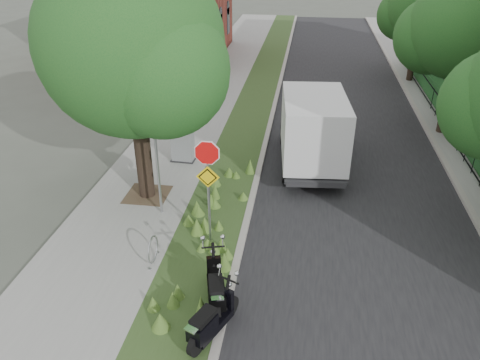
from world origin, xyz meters
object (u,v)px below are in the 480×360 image
object	(u,v)px
sign_assembly	(208,171)
utility_cabinet	(183,146)
scooter_near	(216,293)
scooter_far	(209,325)
box_truck	(312,126)

from	to	relation	value
sign_assembly	utility_cabinet	distance (m)	5.64
sign_assembly	scooter_near	size ratio (longest dim) A/B	1.73
scooter_near	utility_cabinet	world-z (taller)	utility_cabinet
scooter_near	utility_cabinet	distance (m)	8.13
scooter_far	box_truck	size ratio (longest dim) A/B	0.31
sign_assembly	utility_cabinet	world-z (taller)	sign_assembly
sign_assembly	box_truck	size ratio (longest dim) A/B	0.58
box_truck	utility_cabinet	world-z (taller)	box_truck
box_truck	scooter_near	bearing A→B (deg)	-104.04
scooter_near	utility_cabinet	xyz separation A→B (m)	(-2.75, 7.65, 0.14)
sign_assembly	scooter_near	world-z (taller)	sign_assembly
scooter_near	sign_assembly	bearing A→B (deg)	104.63
scooter_near	box_truck	distance (m)	8.52
scooter_near	box_truck	world-z (taller)	box_truck
sign_assembly	scooter_near	bearing A→B (deg)	-75.37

